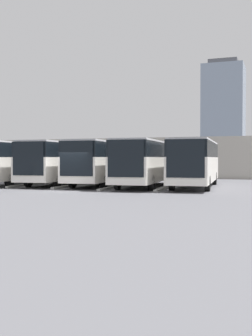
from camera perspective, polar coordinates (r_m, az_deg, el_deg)
name	(u,v)px	position (r m, az deg, el deg)	size (l,w,h in m)	color
ground_plane	(67,191)	(27.42, -7.97, -3.10)	(600.00, 600.00, 0.00)	#5B5B60
bus_0	(195,161)	(30.80, 9.38, 0.88)	(3.51, 11.47, 3.37)	silver
curb_divider_0	(165,187)	(29.64, 5.37, -2.62)	(0.24, 7.29, 0.15)	#9E9E99
bus_1	(146,161)	(31.11, 2.71, 0.90)	(3.51, 11.47, 3.37)	silver
curb_divider_1	(115,187)	(30.19, -1.48, -2.54)	(0.24, 7.29, 0.15)	#9E9E99
bus_2	(104,161)	(32.73, -3.05, 0.92)	(3.51, 11.47, 3.37)	silver
curb_divider_2	(73,185)	(32.04, -7.16, -2.33)	(0.24, 7.29, 0.15)	#9E9E99
bus_3	(62,161)	(34.19, -8.63, 0.92)	(3.51, 11.47, 3.37)	silver
curb_divider_3	(32,184)	(33.73, -12.65, -2.17)	(0.24, 7.29, 0.15)	#9E9E99
bus_4	(19,161)	(35.46, -14.23, 0.91)	(3.51, 11.47, 3.37)	silver
station_building	(167,158)	(51.11, 5.53, 1.42)	(42.84, 14.53, 4.36)	#A8A399
office_tower	(224,113)	(205.24, 13.09, 7.23)	(18.74, 18.74, 47.96)	#7F8EA3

